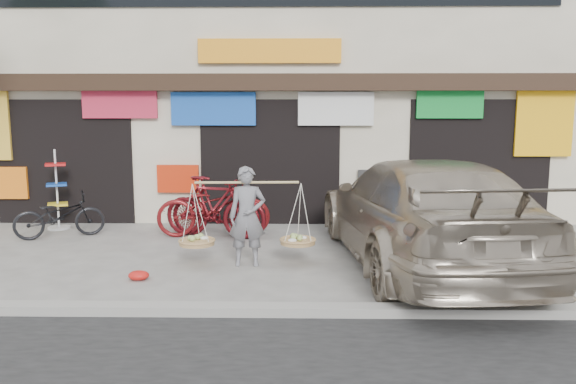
{
  "coord_description": "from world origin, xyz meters",
  "views": [
    {
      "loc": [
        0.6,
        -8.6,
        2.52
      ],
      "look_at": [
        0.43,
        0.9,
        1.09
      ],
      "focal_mm": 35.0,
      "sensor_mm": 36.0,
      "label": 1
    }
  ],
  "objects_px": {
    "street_vendor": "(247,220)",
    "display_rack": "(57,197)",
    "bike_2": "(214,207)",
    "bike_0": "(60,215)",
    "bike_3": "(218,207)",
    "suv": "(420,212)",
    "bike_1": "(212,207)"
  },
  "relations": [
    {
      "from": "bike_1",
      "to": "suv",
      "type": "bearing_deg",
      "value": -100.57
    },
    {
      "from": "bike_0",
      "to": "bike_2",
      "type": "bearing_deg",
      "value": -111.47
    },
    {
      "from": "street_vendor",
      "to": "bike_1",
      "type": "xyz_separation_m",
      "value": [
        -0.87,
        1.96,
        -0.14
      ]
    },
    {
      "from": "bike_0",
      "to": "bike_3",
      "type": "relative_size",
      "value": 0.84
    },
    {
      "from": "bike_0",
      "to": "bike_2",
      "type": "relative_size",
      "value": 0.76
    },
    {
      "from": "bike_2",
      "to": "bike_3",
      "type": "xyz_separation_m",
      "value": [
        0.1,
        -0.1,
        0.02
      ]
    },
    {
      "from": "display_rack",
      "to": "bike_1",
      "type": "bearing_deg",
      "value": -12.23
    },
    {
      "from": "bike_1",
      "to": "street_vendor",
      "type": "bearing_deg",
      "value": -139.87
    },
    {
      "from": "display_rack",
      "to": "street_vendor",
      "type": "bearing_deg",
      "value": -32.51
    },
    {
      "from": "street_vendor",
      "to": "bike_2",
      "type": "relative_size",
      "value": 0.98
    },
    {
      "from": "bike_0",
      "to": "suv",
      "type": "xyz_separation_m",
      "value": [
        6.63,
        -1.76,
        0.43
      ]
    },
    {
      "from": "bike_2",
      "to": "display_rack",
      "type": "xyz_separation_m",
      "value": [
        -3.37,
        0.63,
        0.09
      ]
    },
    {
      "from": "bike_3",
      "to": "bike_2",
      "type": "bearing_deg",
      "value": 62.72
    },
    {
      "from": "bike_0",
      "to": "suv",
      "type": "height_order",
      "value": "suv"
    },
    {
      "from": "bike_0",
      "to": "bike_1",
      "type": "xyz_separation_m",
      "value": [
        2.98,
        0.08,
        0.16
      ]
    },
    {
      "from": "street_vendor",
      "to": "bike_3",
      "type": "xyz_separation_m",
      "value": [
        -0.75,
        1.96,
        -0.14
      ]
    },
    {
      "from": "bike_2",
      "to": "suv",
      "type": "distance_m",
      "value": 4.13
    },
    {
      "from": "street_vendor",
      "to": "bike_3",
      "type": "distance_m",
      "value": 2.11
    },
    {
      "from": "bike_3",
      "to": "suv",
      "type": "relative_size",
      "value": 0.32
    },
    {
      "from": "street_vendor",
      "to": "bike_0",
      "type": "xyz_separation_m",
      "value": [
        -3.84,
        1.88,
        -0.3
      ]
    },
    {
      "from": "display_rack",
      "to": "bike_2",
      "type": "bearing_deg",
      "value": -10.57
    },
    {
      "from": "street_vendor",
      "to": "bike_0",
      "type": "relative_size",
      "value": 1.3
    },
    {
      "from": "bike_0",
      "to": "suv",
      "type": "relative_size",
      "value": 0.27
    },
    {
      "from": "street_vendor",
      "to": "display_rack",
      "type": "bearing_deg",
      "value": 144.47
    },
    {
      "from": "bike_1",
      "to": "bike_2",
      "type": "height_order",
      "value": "bike_1"
    },
    {
      "from": "bike_3",
      "to": "bike_0",
      "type": "bearing_deg",
      "value": 107.9
    },
    {
      "from": "bike_3",
      "to": "suv",
      "type": "bearing_deg",
      "value": -101.33
    },
    {
      "from": "bike_2",
      "to": "bike_0",
      "type": "bearing_deg",
      "value": 85.96
    },
    {
      "from": "bike_2",
      "to": "suv",
      "type": "height_order",
      "value": "suv"
    },
    {
      "from": "bike_2",
      "to": "suv",
      "type": "relative_size",
      "value": 0.36
    },
    {
      "from": "bike_3",
      "to": "display_rack",
      "type": "distance_m",
      "value": 3.55
    },
    {
      "from": "bike_2",
      "to": "bike_3",
      "type": "distance_m",
      "value": 0.14
    }
  ]
}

